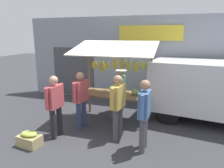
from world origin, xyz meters
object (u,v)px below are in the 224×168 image
Objects in this scene: market_stall at (116,72)px; parked_van at (220,87)px; shopper_with_shopping_bag at (81,96)px; shopper_in_striped_shirt at (144,110)px; produce_crate_near at (29,139)px; vendor_with_sunhat at (121,87)px; shopper_in_grey_tee at (55,102)px; shopper_with_ponytail at (118,102)px.

market_stall is 0.54× the size of parked_van.
market_stall is at bearing -30.84° from shopper_with_shopping_bag.
market_stall reaches higher than shopper_in_striped_shirt.
vendor_with_sunhat is at bearing -116.93° from produce_crate_near.
market_stall is at bearing 21.69° from parked_van.
produce_crate_near is at bearing 154.54° from shopper_in_grey_tee.
shopper_in_grey_tee is at bearing -24.81° from vendor_with_sunhat.
market_stall reaches higher than vendor_with_sunhat.
vendor_with_sunhat is 1.96m from shopper_with_ponytail.
parked_van is at bearing -44.88° from shopper_with_ponytail.
produce_crate_near is at bearing -25.95° from vendor_with_sunhat.
market_stall is 1.49× the size of shopper_with_shopping_bag.
produce_crate_near is (4.63, 3.05, -0.95)m from parked_van.
produce_crate_near is (2.69, 0.67, -0.82)m from shopper_in_striped_shirt.
shopper_with_shopping_bag is at bearing -22.77° from vendor_with_sunhat.
vendor_with_sunhat is at bearing 9.42° from parked_van.
market_stall is 3.08m from produce_crate_near.
shopper_with_shopping_bag reaches higher than produce_crate_near.
produce_crate_near is (1.53, 2.29, -1.38)m from market_stall.
market_stall reaches higher than produce_crate_near.
shopper_in_grey_tee is at bearing 156.10° from shopper_with_shopping_bag.
produce_crate_near is at bearing 41.38° from parked_van.
shopper_in_striped_shirt is at bearing 58.86° from parked_van.
vendor_with_sunhat is at bearing 21.63° from shopper_with_ponytail.
market_stall reaches higher than shopper_with_shopping_bag.
shopper_in_striped_shirt is 1.02× the size of shopper_in_grey_tee.
shopper_in_grey_tee is (0.40, 0.69, -0.00)m from shopper_with_shopping_bag.
market_stall is 1.42m from shopper_with_ponytail.
market_stall is 1.47× the size of shopper_with_ponytail.
market_stall is at bearing -29.12° from shopper_in_grey_tee.
parked_van is (-3.85, -1.73, 0.15)m from shopper_with_shopping_bag.
shopper_in_striped_shirt is 1.02× the size of shopper_with_shopping_bag.
shopper_with_shopping_bag is (0.75, 0.98, -0.58)m from market_stall.
parked_van is (-4.25, -2.42, 0.15)m from shopper_in_grey_tee.
vendor_with_sunhat is 0.89× the size of shopper_in_striped_shirt.
shopper_in_grey_tee is (1.13, 2.35, 0.08)m from vendor_with_sunhat.
parked_van is at bearing 92.39° from vendor_with_sunhat.
market_stall is at bearing 37.27° from shopper_in_striped_shirt.
shopper_in_striped_shirt reaches higher than produce_crate_near.
shopper_in_grey_tee is 0.36× the size of parked_van.
shopper_in_striped_shirt is at bearing -165.98° from produce_crate_near.
shopper_in_striped_shirt is at bearing 125.72° from market_stall.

